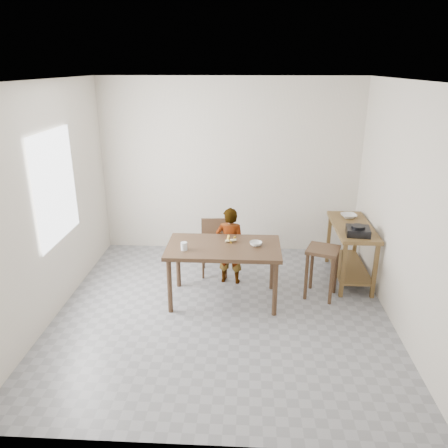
# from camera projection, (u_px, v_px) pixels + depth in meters

# --- Properties ---
(floor) EXTENTS (4.00, 4.00, 0.04)m
(floor) POSITION_uv_depth(u_px,v_px,m) (222.00, 313.00, 5.35)
(floor) COLOR gray
(floor) RESTS_ON ground
(ceiling) EXTENTS (4.00, 4.00, 0.04)m
(ceiling) POSITION_uv_depth(u_px,v_px,m) (222.00, 78.00, 4.41)
(ceiling) COLOR white
(ceiling) RESTS_ON wall_back
(wall_back) EXTENTS (4.00, 0.04, 2.70)m
(wall_back) POSITION_uv_depth(u_px,v_px,m) (230.00, 167.00, 6.78)
(wall_back) COLOR beige
(wall_back) RESTS_ON ground
(wall_front) EXTENTS (4.00, 0.04, 2.70)m
(wall_front) POSITION_uv_depth(u_px,v_px,m) (205.00, 297.00, 2.99)
(wall_front) COLOR beige
(wall_front) RESTS_ON ground
(wall_left) EXTENTS (0.04, 4.00, 2.70)m
(wall_left) POSITION_uv_depth(u_px,v_px,m) (46.00, 204.00, 4.99)
(wall_left) COLOR beige
(wall_left) RESTS_ON ground
(wall_right) EXTENTS (0.04, 4.00, 2.70)m
(wall_right) POSITION_uv_depth(u_px,v_px,m) (406.00, 210.00, 4.78)
(wall_right) COLOR beige
(wall_right) RESTS_ON ground
(window_pane) EXTENTS (0.02, 1.10, 1.30)m
(window_pane) POSITION_uv_depth(u_px,v_px,m) (56.00, 187.00, 5.12)
(window_pane) COLOR white
(window_pane) RESTS_ON wall_left
(dining_table) EXTENTS (1.40, 0.80, 0.75)m
(dining_table) POSITION_uv_depth(u_px,v_px,m) (224.00, 273.00, 5.50)
(dining_table) COLOR #422D1C
(dining_table) RESTS_ON floor
(prep_counter) EXTENTS (0.50, 1.20, 0.80)m
(prep_counter) POSITION_uv_depth(u_px,v_px,m) (350.00, 252.00, 6.06)
(prep_counter) COLOR brown
(prep_counter) RESTS_ON floor
(child) EXTENTS (0.42, 0.31, 1.08)m
(child) POSITION_uv_depth(u_px,v_px,m) (230.00, 246.00, 5.91)
(child) COLOR white
(child) RESTS_ON floor
(dining_chair) EXTENTS (0.40, 0.40, 0.78)m
(dining_chair) POSITION_uv_depth(u_px,v_px,m) (215.00, 248.00, 6.21)
(dining_chair) COLOR #422D1C
(dining_chair) RESTS_ON floor
(stool) EXTENTS (0.49, 0.49, 0.67)m
(stool) POSITION_uv_depth(u_px,v_px,m) (321.00, 272.00, 5.61)
(stool) COLOR #422D1C
(stool) RESTS_ON floor
(glass_tumbler) EXTENTS (0.09, 0.09, 0.10)m
(glass_tumbler) POSITION_uv_depth(u_px,v_px,m) (184.00, 246.00, 5.23)
(glass_tumbler) COLOR silver
(glass_tumbler) RESTS_ON dining_table
(small_bowl) EXTENTS (0.18, 0.18, 0.05)m
(small_bowl) POSITION_uv_depth(u_px,v_px,m) (256.00, 244.00, 5.37)
(small_bowl) COLOR silver
(small_bowl) RESTS_ON dining_table
(banana) EXTENTS (0.18, 0.14, 0.06)m
(banana) POSITION_uv_depth(u_px,v_px,m) (231.00, 240.00, 5.47)
(banana) COLOR #F6CD50
(banana) RESTS_ON dining_table
(serving_bowl) EXTENTS (0.24, 0.24, 0.05)m
(serving_bowl) POSITION_uv_depth(u_px,v_px,m) (349.00, 216.00, 6.19)
(serving_bowl) COLOR silver
(serving_bowl) RESTS_ON prep_counter
(gas_burner) EXTENTS (0.32, 0.32, 0.10)m
(gas_burner) POSITION_uv_depth(u_px,v_px,m) (358.00, 231.00, 5.57)
(gas_burner) COLOR black
(gas_burner) RESTS_ON prep_counter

